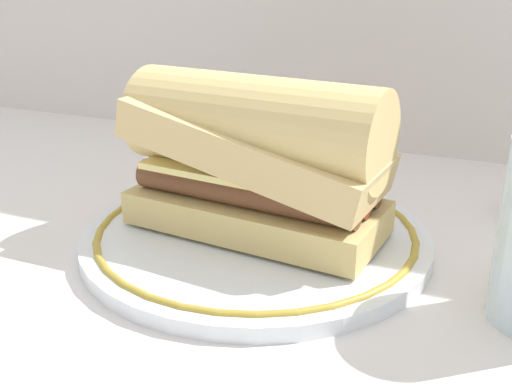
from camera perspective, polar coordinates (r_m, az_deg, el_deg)
The scene contains 3 objects.
ground_plane at distance 0.47m, azimuth 2.26°, elevation -6.45°, with size 1.50×1.50×0.00m, color silver.
plate at distance 0.50m, azimuth 0.00°, elevation -4.01°, with size 0.28×0.28×0.01m.
sausage_sandwich at distance 0.47m, azimuth 0.00°, elevation 3.53°, with size 0.21×0.11×0.12m.
Camera 1 is at (0.14, -0.39, 0.22)m, focal length 43.15 mm.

